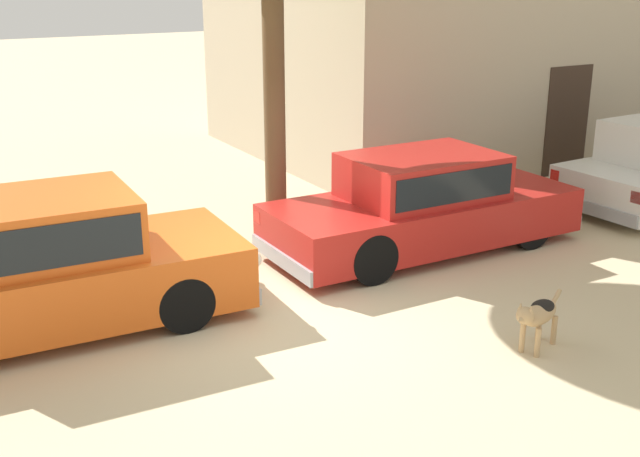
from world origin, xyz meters
TOP-DOWN VIEW (x-y plane):
  - ground_plane at (0.00, 0.00)m, footprint 80.00×80.00m
  - parked_sedan_nearest at (-2.21, 1.00)m, footprint 4.46×1.98m
  - parked_sedan_second at (2.96, 1.04)m, footprint 4.70×1.74m
  - stray_dog_spotted at (2.12, -2.13)m, footprint 0.95×0.44m

SIDE VIEW (x-z plane):
  - ground_plane at x=0.00m, z-range 0.00..0.00m
  - stray_dog_spotted at x=2.12m, z-range 0.09..0.73m
  - parked_sedan_second at x=2.96m, z-range -0.01..1.39m
  - parked_sedan_nearest at x=-2.21m, z-range -0.02..1.51m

